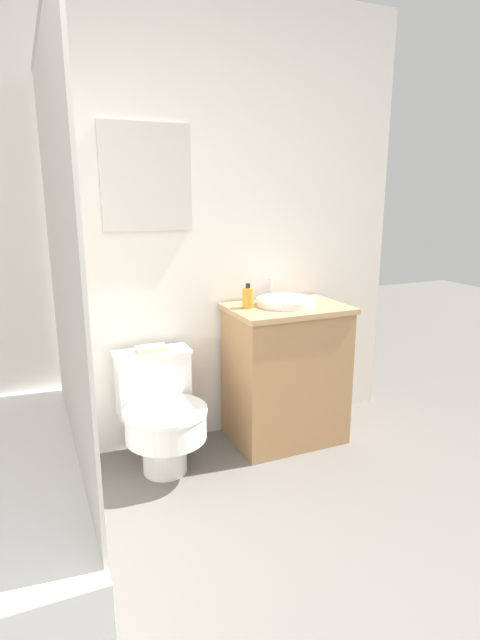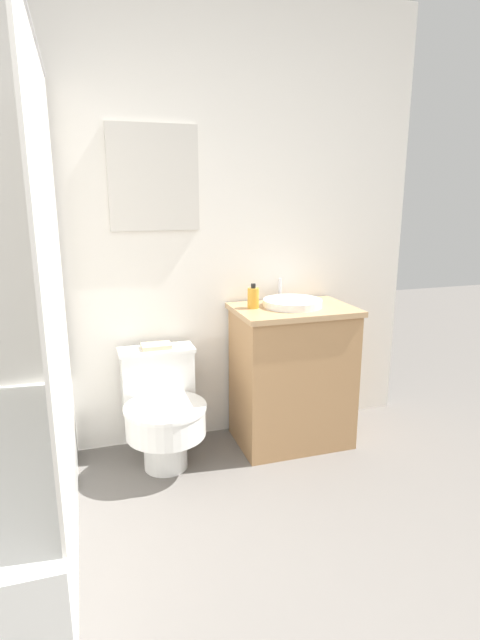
# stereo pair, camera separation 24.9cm
# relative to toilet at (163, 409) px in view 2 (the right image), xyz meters

# --- Properties ---
(wall_back) EXTENTS (3.21, 0.07, 2.50)m
(wall_back) POSITION_rel_toilet_xyz_m (-0.00, 0.30, 0.94)
(wall_back) COLOR white
(wall_back) RESTS_ON ground_plane
(toilet) EXTENTS (0.43, 0.55, 0.61)m
(toilet) POSITION_rel_toilet_xyz_m (0.00, 0.00, 0.00)
(toilet) COLOR white
(toilet) RESTS_ON ground_plane
(vanity) EXTENTS (0.67, 0.47, 0.82)m
(vanity) POSITION_rel_toilet_xyz_m (0.76, 0.03, 0.10)
(vanity) COLOR #AD7F51
(vanity) RESTS_ON ground_plane
(sink) EXTENTS (0.33, 0.37, 0.13)m
(sink) POSITION_rel_toilet_xyz_m (0.76, 0.05, 0.52)
(sink) COLOR white
(sink) RESTS_ON vanity
(soap_bottle) EXTENTS (0.06, 0.06, 0.14)m
(soap_bottle) POSITION_rel_toilet_xyz_m (0.54, 0.08, 0.56)
(soap_bottle) COLOR gold
(soap_bottle) RESTS_ON vanity
(book_on_tank) EXTENTS (0.16, 0.11, 0.02)m
(book_on_tank) POSITION_rel_toilet_xyz_m (0.00, 0.15, 0.31)
(book_on_tank) COLOR beige
(book_on_tank) RESTS_ON toilet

